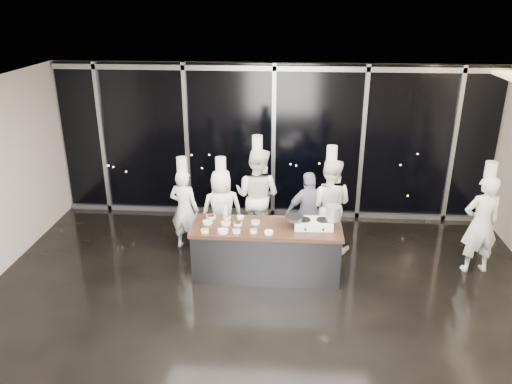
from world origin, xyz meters
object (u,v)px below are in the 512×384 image
stove (313,223)px  stock_pot (333,213)px  frying_pan (294,217)px  demo_counter (266,251)px  chef_left (222,209)px  guest (309,212)px  chef_right (329,205)px  chef_side (481,223)px  chef_far_left (184,208)px  chef_center (257,195)px

stove → stock_pot: (0.31, 0.01, 0.20)m
stove → frying_pan: 0.34m
demo_counter → stove: size_ratio=3.88×
chef_left → guest: (1.58, 0.03, -0.02)m
stove → stock_pot: stock_pot is taller
stock_pot → chef_right: bearing=89.8°
stock_pot → chef_side: bearing=8.3°
stock_pot → chef_left: (-1.94, 0.84, -0.37)m
guest → chef_right: 0.39m
demo_counter → chef_right: chef_right is taller
stove → chef_right: size_ratio=0.32×
chef_right → frying_pan: bearing=71.0°
frying_pan → chef_right: (0.64, 0.99, -0.17)m
chef_far_left → chef_center: (1.31, 0.37, 0.14)m
guest → chef_side: chef_side is taller
stock_pot → chef_side: size_ratio=0.12×
demo_counter → chef_center: chef_center is taller
demo_counter → chef_center: bearing=101.1°
demo_counter → chef_left: 1.28m
frying_pan → stock_pot: stock_pot is taller
demo_counter → chef_right: bearing=43.3°
demo_counter → chef_side: chef_side is taller
stock_pot → chef_left: size_ratio=0.14×
stove → chef_right: (0.32, 0.98, -0.07)m
demo_counter → guest: size_ratio=1.60×
demo_counter → stock_pot: size_ratio=10.21×
stock_pot → chef_side: chef_side is taller
chef_left → chef_far_left: bearing=-15.2°
frying_pan → guest: 0.98m
chef_center → stock_pot: bearing=158.6°
frying_pan → chef_left: bearing=144.3°
frying_pan → stock_pot: bearing=-0.4°
stove → chef_side: chef_side is taller
frying_pan → stock_pot: (0.63, 0.02, 0.09)m
stove → chef_side: 2.82m
guest → chef_far_left: bearing=-16.8°
chef_center → chef_side: size_ratio=1.06×
stove → guest: bearing=90.3°
stove → chef_right: chef_right is taller
frying_pan → chef_left: (-1.30, 0.86, -0.28)m
stove → chef_left: 1.84m
chef_right → chef_far_left: bearing=16.8°
chef_center → guest: size_ratio=1.36×
frying_pan → chef_far_left: bearing=154.6°
guest → stove: bearing=74.8°
frying_pan → guest: (0.28, 0.89, -0.30)m
stock_pot → guest: bearing=112.2°
chef_left → chef_side: chef_side is taller
chef_left → chef_center: 0.73m
chef_right → chef_side: bearing=180.0°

